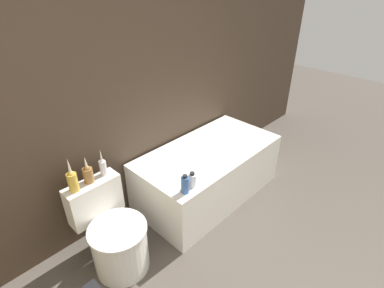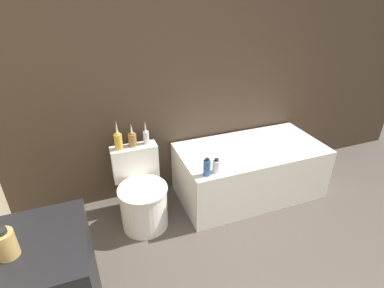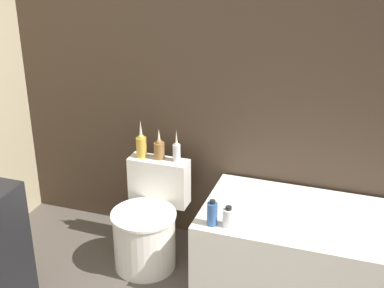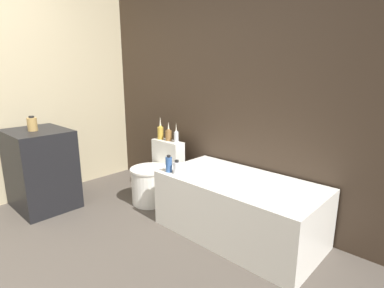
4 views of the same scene
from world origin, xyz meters
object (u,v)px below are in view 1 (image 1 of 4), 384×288
object	(u,v)px
vase_silver	(88,173)
vase_bronze	(103,166)
shampoo_bottle_tall	(185,185)
toilet	(115,237)
bathtub	(208,172)
shampoo_bottle_short	(192,180)
vase_gold	(72,180)

from	to	relation	value
vase_silver	vase_bronze	xyz separation A→B (m)	(0.13, 0.00, 0.00)
shampoo_bottle_tall	toilet	bearing A→B (deg)	155.14
vase_bronze	shampoo_bottle_tall	xyz separation A→B (m)	(0.40, -0.48, -0.14)
vase_silver	bathtub	bearing A→B (deg)	-9.61
vase_bronze	vase_silver	bearing A→B (deg)	-179.01
bathtub	vase_silver	world-z (taller)	vase_silver
bathtub	shampoo_bottle_short	size ratio (longest dim) A/B	11.08
vase_silver	vase_bronze	bearing A→B (deg)	0.99
bathtub	shampoo_bottle_tall	xyz separation A→B (m)	(-0.61, -0.29, 0.34)
vase_gold	vase_bronze	xyz separation A→B (m)	(0.25, 0.02, -0.02)
shampoo_bottle_tall	shampoo_bottle_short	size ratio (longest dim) A/B	1.24
vase_silver	shampoo_bottle_short	bearing A→B (deg)	-36.88
toilet	vase_silver	bearing A→B (deg)	90.00
vase_bronze	bathtub	bearing A→B (deg)	-10.90
vase_silver	vase_gold	bearing A→B (deg)	-172.71
vase_gold	vase_silver	size ratio (longest dim) A/B	1.24
bathtub	vase_bronze	bearing A→B (deg)	169.10
vase_silver	toilet	bearing A→B (deg)	-90.00
vase_silver	shampoo_bottle_tall	bearing A→B (deg)	-42.37
vase_gold	shampoo_bottle_short	distance (m)	0.89
vase_bronze	shampoo_bottle_short	bearing A→B (deg)	-43.39
toilet	shampoo_bottle_tall	world-z (taller)	shampoo_bottle_tall
vase_silver	shampoo_bottle_tall	distance (m)	0.73
vase_bronze	shampoo_bottle_tall	size ratio (longest dim) A/B	1.39
vase_gold	shampoo_bottle_short	bearing A→B (deg)	-31.06
bathtub	vase_silver	bearing A→B (deg)	170.39
vase_gold	shampoo_bottle_tall	distance (m)	0.82
bathtub	vase_silver	distance (m)	1.25
vase_gold	vase_bronze	world-z (taller)	vase_gold
vase_bronze	toilet	bearing A→B (deg)	-117.81
toilet	shampoo_bottle_short	world-z (taller)	toilet
bathtub	vase_silver	size ratio (longest dim) A/B	6.57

